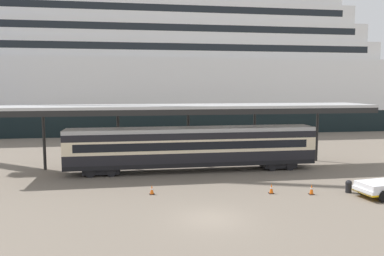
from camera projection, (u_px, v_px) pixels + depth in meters
The scene contains 8 objects.
ground_plane at pixel (210, 219), 22.43m from camera, with size 400.00×400.00×0.00m, color #73675A.
cruise_ship at pixel (48, 59), 67.52m from camera, with size 126.60×23.81×37.21m.
platform_canopy at pixel (192, 108), 34.84m from camera, with size 34.51×5.39×6.18m.
train_carriage at pixel (193, 147), 34.81m from camera, with size 23.03×2.81×4.11m.
traffic_cone_near at pixel (152, 190), 27.47m from camera, with size 0.36×0.36×0.70m.
traffic_cone_mid at pixel (312, 189), 27.45m from camera, with size 0.36×0.36×0.77m.
traffic_cone_far at pixel (271, 189), 27.69m from camera, with size 0.36×0.36×0.75m.
quay_bollard at pixel (349, 186), 27.90m from camera, with size 0.48×0.48×0.96m.
Camera 1 is at (-4.46, -21.26, 7.91)m, focal length 35.00 mm.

